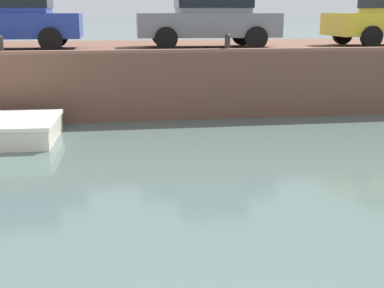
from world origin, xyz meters
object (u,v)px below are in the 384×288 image
object	(u,v)px
car_centre_grey	(209,17)
mooring_bollard_east	(227,42)
car_left_inner_blue	(8,17)
mooring_bollard_mid	(0,44)

from	to	relation	value
car_centre_grey	mooring_bollard_east	bearing A→B (deg)	-83.60
car_left_inner_blue	mooring_bollard_mid	distance (m)	1.73
mooring_bollard_east	car_centre_grey	bearing A→B (deg)	96.40
car_left_inner_blue	car_centre_grey	size ratio (longest dim) A/B	0.99
car_left_inner_blue	mooring_bollard_east	world-z (taller)	car_left_inner_blue
car_centre_grey	mooring_bollard_mid	size ratio (longest dim) A/B	8.86
car_left_inner_blue	mooring_bollard_mid	bearing A→B (deg)	-88.24
car_left_inner_blue	mooring_bollard_east	bearing A→B (deg)	-16.25
car_centre_grey	mooring_bollard_mid	bearing A→B (deg)	-163.10
car_centre_grey	mooring_bollard_east	size ratio (longest dim) A/B	8.86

